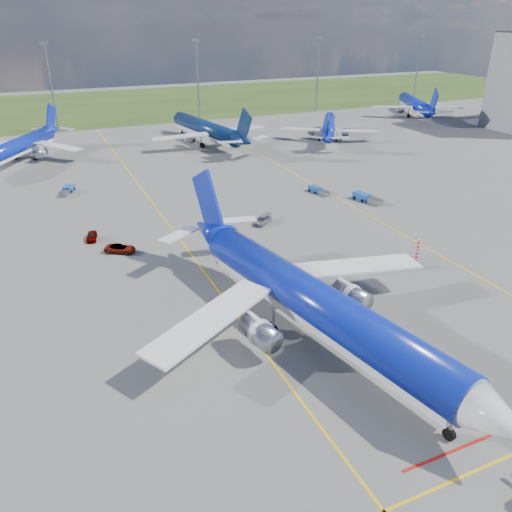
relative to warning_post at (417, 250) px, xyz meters
name	(u,v)px	position (x,y,z in m)	size (l,w,h in m)	color
ground	(257,342)	(-26.00, -8.00, -1.50)	(400.00, 400.00, 0.00)	#5B5B59
grass_strip	(81,107)	(-26.00, 142.00, -1.50)	(400.00, 80.00, 0.01)	#2D4719
taxiway_lines	(179,237)	(-25.83, 19.70, -1.49)	(60.25, 160.00, 0.02)	yellow
floodlight_masts	(128,80)	(-16.00, 102.00, 11.06)	(202.20, 0.50, 22.70)	slate
warning_post	(417,250)	(0.00, 0.00, 0.00)	(0.50, 0.50, 3.00)	red
bg_jet_nnw	(20,162)	(-46.05, 72.58, -1.50)	(28.21, 37.03, 9.70)	#0B1E9F
bg_jet_n	(206,144)	(-3.83, 72.68, -1.50)	(31.44, 41.27, 10.81)	#071C41
bg_jet_ne	(328,139)	(26.56, 65.43, -1.50)	(25.87, 33.96, 8.89)	#0B1E9F
bg_jet_ene	(414,116)	(68.33, 82.53, -1.50)	(29.73, 39.03, 10.22)	#0B1E9F
main_airliner	(313,340)	(-20.81, -9.87, -1.50)	(35.15, 46.14, 12.08)	#0B1E9F
service_car_a	(92,236)	(-37.36, 23.76, -0.94)	(1.33, 3.31, 1.13)	#999999
service_car_b	(120,249)	(-34.41, 17.95, -0.93)	(1.88, 4.08, 1.13)	#999999
service_car_c	(262,220)	(-12.84, 19.61, -0.92)	(1.62, 3.97, 1.15)	#999999
baggage_tug_w	(366,198)	(7.43, 21.57, -0.92)	(2.77, 5.73, 1.24)	#1A47A1
baggage_tug_c	(67,190)	(-38.64, 46.76, -0.99)	(3.08, 4.93, 1.08)	#174F8F
baggage_tug_e	(318,191)	(2.18, 28.70, -1.02)	(2.03, 4.68, 1.02)	navy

